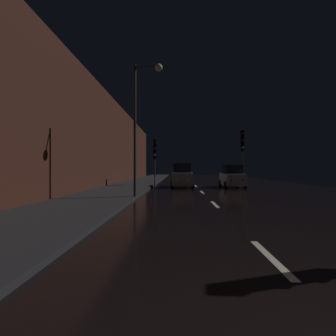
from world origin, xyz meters
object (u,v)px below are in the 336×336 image
Objects in this scene: car_approaching_headlights at (182,176)px; car_parked_right_far at (232,177)px; traffic_light_far_right at (242,146)px; streetlamp_overhead at (142,111)px; traffic_light_far_left at (155,152)px.

car_parked_right_far is (4.72, -0.07, -0.07)m from car_approaching_headlights.
traffic_light_far_right is 0.67× the size of streetlamp_overhead.
car_approaching_headlights is 1.07× the size of car_parked_right_far.
traffic_light_far_right is at bearing 70.64° from traffic_light_far_left.
car_approaching_headlights is at bearing 75.33° from streetlamp_overhead.
car_approaching_headlights is (2.50, 9.57, -4.12)m from streetlamp_overhead.
car_parked_right_far is at bearing 74.43° from traffic_light_far_left.
traffic_light_far_left is 1.05× the size of car_approaching_headlights.
traffic_light_far_left is 7.95m from car_parked_right_far.
car_approaching_headlights is at bearing -90.38° from traffic_light_far_right.
streetlamp_overhead reaches higher than car_approaching_headlights.
car_approaching_headlights is (2.73, -1.21, -2.37)m from traffic_light_far_left.
car_parked_right_far is at bearing -123.91° from traffic_light_far_right.
streetlamp_overhead is 10.71m from car_approaching_headlights.
streetlamp_overhead is at bearing -14.67° from car_approaching_headlights.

